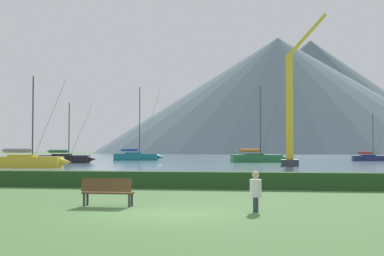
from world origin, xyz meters
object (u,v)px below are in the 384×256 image
Objects in this scene: sailboat_slip_6 at (371,158)px; sailboat_slip_3 at (137,156)px; sailboat_slip_2 at (65,158)px; park_bench_near_path at (107,191)px; sailboat_slip_4 at (257,158)px; person_seated_viewer at (256,189)px; sailboat_slip_1 at (28,161)px; dock_crane at (291,117)px.

sailboat_slip_3 is at bearing 176.18° from sailboat_slip_6.
park_bench_near_path is at bearing -72.98° from sailboat_slip_2.
person_seated_viewer is (3.52, -68.36, -0.05)m from sailboat_slip_4.
sailboat_slip_2 is at bearing -159.37° from sailboat_slip_6.
sailboat_slip_2 reaches higher than park_bench_near_path.
sailboat_slip_4 is at bearing 10.25° from sailboat_slip_2.
person_seated_viewer is (30.87, -60.10, 0.02)m from sailboat_slip_2.
park_bench_near_path is at bearing -108.90° from sailboat_slip_6.
sailboat_slip_1 is 44.30m from park_bench_near_path.
sailboat_slip_2 is 28.58m from sailboat_slip_4.
dock_crane reaches higher than sailboat_slip_3.
dock_crane reaches higher than person_seated_viewer.
sailboat_slip_3 is 0.76× the size of dock_crane.
dock_crane is at bearing 76.84° from person_seated_viewer.
sailboat_slip_4 is 1.42× the size of sailboat_slip_6.
sailboat_slip_3 is at bearing 104.34° from park_bench_near_path.
sailboat_slip_6 is at bearing -8.90° from sailboat_slip_3.
park_bench_near_path is 5.09m from person_seated_viewer.
sailboat_slip_2 is at bearing 179.76° from sailboat_slip_4.
sailboat_slip_2 is 34.75m from dock_crane.
sailboat_slip_2 is 0.49× the size of dock_crane.
sailboat_slip_1 is at bearing 119.07° from park_bench_near_path.
dock_crane is at bearing -26.57° from sailboat_slip_2.
sailboat_slip_2 reaches higher than sailboat_slip_6.
sailboat_slip_6 is (45.97, 22.07, -0.10)m from sailboat_slip_2.
sailboat_slip_4 is 6.70× the size of park_bench_near_path.
sailboat_slip_2 is 64.66m from park_bench_near_path.
sailboat_slip_3 is 1.64× the size of sailboat_slip_6.
sailboat_slip_3 reaches higher than sailboat_slip_1.
person_seated_viewer is at bearing -104.09° from sailboat_slip_4.
park_bench_near_path is (21.69, -38.62, -0.18)m from sailboat_slip_1.
sailboat_slip_6 is at bearing 68.01° from dock_crane.
sailboat_slip_4 is 9.32× the size of person_seated_viewer.
sailboat_slip_2 is 51.00m from sailboat_slip_6.
sailboat_slip_4 is at bearing 81.49° from person_seated_viewer.
sailboat_slip_3 is (4.89, 21.21, 0.10)m from sailboat_slip_2.
sailboat_slip_3 is at bearing 132.99° from sailboat_slip_4.
sailboat_slip_1 is 41.87m from sailboat_slip_3.
sailboat_slip_2 is 67.56m from person_seated_viewer.
dock_crane is (27.41, -32.99, 4.90)m from sailboat_slip_3.
sailboat_slip_4 reaches higher than sailboat_slip_6.
sailboat_slip_6 is at bearing 19.52° from sailboat_slip_4.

